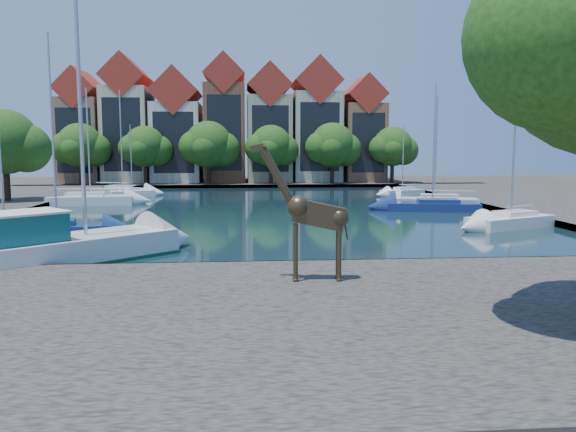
% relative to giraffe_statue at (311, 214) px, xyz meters
% --- Properties ---
extents(ground, '(160.00, 160.00, 0.00)m').
position_rel_giraffe_statue_xyz_m(ground, '(-0.64, 3.46, -2.80)').
color(ground, '#38332B').
rests_on(ground, ground).
extents(water_basin, '(38.00, 50.00, 0.08)m').
position_rel_giraffe_statue_xyz_m(water_basin, '(-0.64, 27.46, -2.76)').
color(water_basin, black).
rests_on(water_basin, ground).
extents(near_quay, '(50.00, 14.00, 0.50)m').
position_rel_giraffe_statue_xyz_m(near_quay, '(-0.64, -3.54, -2.55)').
color(near_quay, '#534F48').
rests_on(near_quay, ground).
extents(far_quay, '(60.00, 16.00, 0.50)m').
position_rel_giraffe_statue_xyz_m(far_quay, '(-0.64, 59.46, -2.55)').
color(far_quay, '#534F48').
rests_on(far_quay, ground).
extents(right_quay, '(14.00, 52.00, 0.50)m').
position_rel_giraffe_statue_xyz_m(right_quay, '(24.36, 27.46, -2.55)').
color(right_quay, '#534F48').
rests_on(right_quay, ground).
extents(townhouse_west_end, '(5.44, 9.18, 14.93)m').
position_rel_giraffe_statue_xyz_m(townhouse_west_end, '(-23.64, 59.44, 4.56)').
color(townhouse_west_end, '#89624A').
rests_on(townhouse_west_end, far_quay).
extents(townhouse_west_mid, '(5.94, 9.18, 16.79)m').
position_rel_giraffe_statue_xyz_m(townhouse_west_mid, '(-17.64, 59.44, 5.44)').
color(townhouse_west_mid, beige).
rests_on(townhouse_west_mid, far_quay).
extents(townhouse_west_inner, '(6.43, 9.18, 15.15)m').
position_rel_giraffe_statue_xyz_m(townhouse_west_inner, '(-11.14, 59.44, 4.55)').
color(townhouse_west_inner, silver).
rests_on(townhouse_west_inner, far_quay).
extents(townhouse_center, '(5.44, 9.18, 16.93)m').
position_rel_giraffe_statue_xyz_m(townhouse_center, '(-4.64, 59.44, 5.57)').
color(townhouse_center, brown).
rests_on(townhouse_center, far_quay).
extents(townhouse_east_inner, '(5.94, 9.18, 15.79)m').
position_rel_giraffe_statue_xyz_m(townhouse_east_inner, '(1.36, 59.44, 4.93)').
color(townhouse_east_inner, tan).
rests_on(townhouse_east_inner, far_quay).
extents(townhouse_east_mid, '(6.43, 9.18, 16.65)m').
position_rel_giraffe_statue_xyz_m(townhouse_east_mid, '(7.86, 59.44, 5.31)').
color(townhouse_east_mid, '#BDB7A1').
rests_on(townhouse_east_mid, far_quay).
extents(townhouse_east_end, '(5.44, 9.18, 14.43)m').
position_rel_giraffe_statue_xyz_m(townhouse_east_end, '(14.36, 59.44, 4.31)').
color(townhouse_east_end, brown).
rests_on(townhouse_east_end, far_quay).
extents(far_tree_far_west, '(7.28, 5.60, 7.68)m').
position_rel_giraffe_statue_xyz_m(far_tree_far_west, '(-22.54, 53.95, 2.39)').
color(far_tree_far_west, '#332114').
rests_on(far_tree_far_west, far_quay).
extents(far_tree_west, '(6.76, 5.20, 7.36)m').
position_rel_giraffe_statue_xyz_m(far_tree_west, '(-14.54, 53.95, 2.28)').
color(far_tree_west, '#332114').
rests_on(far_tree_west, far_quay).
extents(far_tree_mid_west, '(7.80, 6.00, 8.00)m').
position_rel_giraffe_statue_xyz_m(far_tree_mid_west, '(-6.53, 53.95, 2.49)').
color(far_tree_mid_west, '#332114').
rests_on(far_tree_mid_west, far_quay).
extents(far_tree_mid_east, '(7.02, 5.40, 7.52)m').
position_rel_giraffe_statue_xyz_m(far_tree_mid_east, '(1.46, 53.95, 2.33)').
color(far_tree_mid_east, '#332114').
rests_on(far_tree_mid_east, far_quay).
extents(far_tree_east, '(7.54, 5.80, 7.84)m').
position_rel_giraffe_statue_xyz_m(far_tree_east, '(9.47, 53.95, 2.44)').
color(far_tree_east, '#332114').
rests_on(far_tree_east, far_quay).
extents(far_tree_far_east, '(6.76, 5.20, 7.36)m').
position_rel_giraffe_statue_xyz_m(far_tree_far_east, '(17.46, 53.95, 2.28)').
color(far_tree_far_east, '#332114').
rests_on(far_tree_far_east, far_quay).
extents(side_tree_left_far, '(7.28, 5.60, 7.88)m').
position_rel_giraffe_statue_xyz_m(side_tree_left_far, '(-22.54, 31.45, 2.58)').
color(side_tree_left_far, '#332114').
rests_on(side_tree_left_far, left_quay).
extents(giraffe_statue, '(3.27, 0.63, 4.68)m').
position_rel_giraffe_statue_xyz_m(giraffe_statue, '(0.00, 0.00, 0.00)').
color(giraffe_statue, '#3D311E').
rests_on(giraffe_statue, near_quay).
extents(motorsailer, '(9.53, 8.98, 11.99)m').
position_rel_giraffe_statue_xyz_m(motorsailer, '(-10.37, 5.23, -1.79)').
color(motorsailer, silver).
rests_on(motorsailer, water_basin).
extents(sailboat_left_a, '(6.17, 4.04, 8.83)m').
position_rel_giraffe_statue_xyz_m(sailboat_left_a, '(-15.64, 13.47, -2.22)').
color(sailboat_left_a, white).
rests_on(sailboat_left_a, water_basin).
extents(sailboat_left_b, '(6.33, 3.24, 11.12)m').
position_rel_giraffe_statue_xyz_m(sailboat_left_b, '(-12.64, 13.04, -2.18)').
color(sailboat_left_b, navy).
rests_on(sailboat_left_b, water_basin).
extents(sailboat_left_c, '(7.40, 3.37, 10.08)m').
position_rel_giraffe_statue_xyz_m(sailboat_left_c, '(-15.64, 31.47, -2.13)').
color(sailboat_left_c, white).
rests_on(sailboat_left_c, water_basin).
extents(sailboat_left_d, '(4.58, 3.16, 7.30)m').
position_rel_giraffe_statue_xyz_m(sailboat_left_d, '(-13.61, 39.65, -2.23)').
color(sailboat_left_d, white).
rests_on(sailboat_left_d, water_basin).
extents(sailboat_left_e, '(6.23, 2.69, 10.98)m').
position_rel_giraffe_statue_xyz_m(sailboat_left_e, '(-15.01, 41.85, -2.15)').
color(sailboat_left_e, silver).
rests_on(sailboat_left_e, water_basin).
extents(sailboat_right_a, '(6.31, 4.38, 10.11)m').
position_rel_giraffe_statue_xyz_m(sailboat_right_a, '(14.36, 14.68, -2.15)').
color(sailboat_right_a, white).
rests_on(sailboat_right_a, water_basin).
extents(sailboat_right_b, '(7.50, 3.71, 9.90)m').
position_rel_giraffe_statue_xyz_m(sailboat_right_b, '(12.71, 24.50, -2.23)').
color(sailboat_right_b, navy).
rests_on(sailboat_right_b, water_basin).
extents(sailboat_right_c, '(7.32, 3.92, 9.27)m').
position_rel_giraffe_statue_xyz_m(sailboat_right_c, '(13.80, 27.15, -2.14)').
color(sailboat_right_c, silver).
rests_on(sailboat_right_c, water_basin).
extents(sailboat_right_d, '(5.02, 3.42, 7.25)m').
position_rel_giraffe_statue_xyz_m(sailboat_right_d, '(14.36, 38.66, -2.24)').
color(sailboat_right_d, silver).
rests_on(sailboat_right_d, water_basin).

